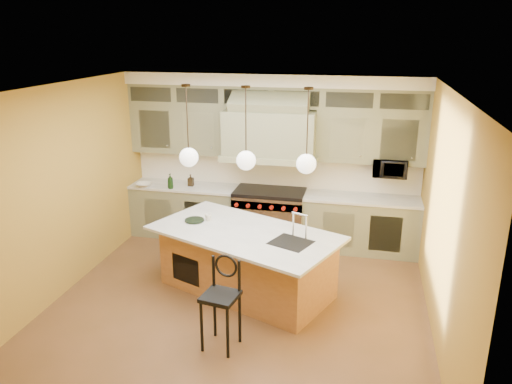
% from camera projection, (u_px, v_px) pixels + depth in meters
% --- Properties ---
extents(floor, '(5.00, 5.00, 0.00)m').
position_uv_depth(floor, '(239.00, 304.00, 6.82)').
color(floor, brown).
rests_on(floor, ground).
extents(ceiling, '(5.00, 5.00, 0.00)m').
position_uv_depth(ceiling, '(236.00, 89.00, 5.92)').
color(ceiling, white).
rests_on(ceiling, wall_back).
extents(wall_back, '(5.00, 0.00, 5.00)m').
position_uv_depth(wall_back, '(274.00, 157.00, 8.69)').
color(wall_back, '#AD852F').
rests_on(wall_back, ground).
extents(wall_front, '(5.00, 0.00, 5.00)m').
position_uv_depth(wall_front, '(160.00, 303.00, 4.05)').
color(wall_front, '#AD852F').
rests_on(wall_front, ground).
extents(wall_left, '(0.00, 5.00, 5.00)m').
position_uv_depth(wall_left, '(63.00, 191.00, 6.89)').
color(wall_left, '#AD852F').
rests_on(wall_left, ground).
extents(wall_right, '(0.00, 5.00, 5.00)m').
position_uv_depth(wall_right, '(444.00, 219.00, 5.85)').
color(wall_right, '#AD852F').
rests_on(wall_right, ground).
extents(back_cabinetry, '(5.00, 0.77, 2.90)m').
position_uv_depth(back_cabinetry, '(271.00, 162.00, 8.45)').
color(back_cabinetry, gray).
rests_on(back_cabinetry, floor).
extents(range, '(1.20, 0.74, 0.96)m').
position_uv_depth(range, '(270.00, 216.00, 8.66)').
color(range, silver).
rests_on(range, floor).
extents(kitchen_island, '(2.90, 2.24, 1.35)m').
position_uv_depth(kitchen_island, '(247.00, 260.00, 7.03)').
color(kitchen_island, '#945B34').
rests_on(kitchen_island, floor).
extents(counter_stool, '(0.45, 0.45, 1.11)m').
position_uv_depth(counter_stool, '(222.00, 297.00, 5.73)').
color(counter_stool, black).
rests_on(counter_stool, floor).
extents(microwave, '(0.54, 0.37, 0.30)m').
position_uv_depth(microwave, '(390.00, 167.00, 8.05)').
color(microwave, black).
rests_on(microwave, back_cabinetry).
extents(oil_bottle_a, '(0.11, 0.11, 0.26)m').
position_uv_depth(oil_bottle_a, '(170.00, 181.00, 8.63)').
color(oil_bottle_a, black).
rests_on(oil_bottle_a, back_cabinetry).
extents(oil_bottle_b, '(0.10, 0.10, 0.21)m').
position_uv_depth(oil_bottle_b, '(191.00, 180.00, 8.79)').
color(oil_bottle_b, black).
rests_on(oil_bottle_b, back_cabinetry).
extents(fruit_bowl, '(0.30, 0.30, 0.07)m').
position_uv_depth(fruit_bowl, '(144.00, 185.00, 8.77)').
color(fruit_bowl, silver).
rests_on(fruit_bowl, back_cabinetry).
extents(cup, '(0.12, 0.12, 0.10)m').
position_uv_depth(cup, '(208.00, 217.00, 7.25)').
color(cup, white).
rests_on(cup, kitchen_island).
extents(pendant_left, '(0.26, 0.26, 1.11)m').
position_uv_depth(pendant_left, '(189.00, 155.00, 6.75)').
color(pendant_left, '#2D2319').
rests_on(pendant_left, ceiling).
extents(pendant_center, '(0.26, 0.26, 1.11)m').
position_uv_depth(pendant_center, '(246.00, 158.00, 6.58)').
color(pendant_center, '#2D2319').
rests_on(pendant_center, ceiling).
extents(pendant_right, '(0.26, 0.26, 1.11)m').
position_uv_depth(pendant_right, '(306.00, 162.00, 6.42)').
color(pendant_right, '#2D2319').
rests_on(pendant_right, ceiling).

